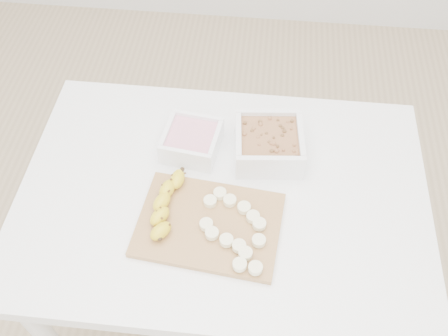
# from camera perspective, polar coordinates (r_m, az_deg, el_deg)

# --- Properties ---
(ground) EXTENTS (3.50, 3.50, 0.00)m
(ground) POSITION_cam_1_polar(r_m,az_deg,el_deg) (1.88, -0.10, -15.92)
(ground) COLOR #C6AD89
(ground) RESTS_ON ground
(table) EXTENTS (1.00, 0.70, 0.75)m
(table) POSITION_cam_1_polar(r_m,az_deg,el_deg) (1.30, -0.14, -5.24)
(table) COLOR white
(table) RESTS_ON ground
(bowl_yogurt) EXTENTS (0.15, 0.15, 0.06)m
(bowl_yogurt) POSITION_cam_1_polar(r_m,az_deg,el_deg) (1.28, -3.70, 3.15)
(bowl_yogurt) COLOR white
(bowl_yogurt) RESTS_ON table
(bowl_granola) EXTENTS (0.18, 0.18, 0.08)m
(bowl_granola) POSITION_cam_1_polar(r_m,az_deg,el_deg) (1.27, 5.14, 2.82)
(bowl_granola) COLOR white
(bowl_granola) RESTS_ON table
(cutting_board) EXTENTS (0.35, 0.26, 0.01)m
(cutting_board) POSITION_cam_1_polar(r_m,az_deg,el_deg) (1.16, -1.72, -6.47)
(cutting_board) COLOR #A9774A
(cutting_board) RESTS_ON table
(banana) EXTENTS (0.11, 0.20, 0.03)m
(banana) POSITION_cam_1_polar(r_m,az_deg,el_deg) (1.17, -6.63, -4.24)
(banana) COLOR gold
(banana) RESTS_ON cutting_board
(banana_slices) EXTENTS (0.15, 0.22, 0.02)m
(banana_slices) POSITION_cam_1_polar(r_m,az_deg,el_deg) (1.13, 1.31, -6.97)
(banana_slices) COLOR #F7EEBB
(banana_slices) RESTS_ON cutting_board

